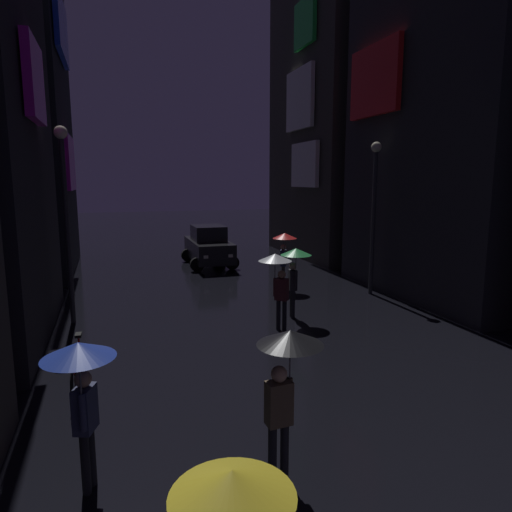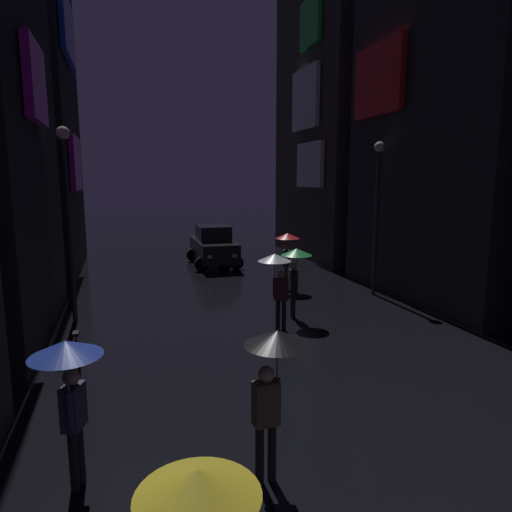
{
  "view_description": "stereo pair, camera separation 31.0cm",
  "coord_description": "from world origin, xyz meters",
  "px_view_note": "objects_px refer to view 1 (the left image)",
  "views": [
    {
      "loc": [
        -3.82,
        -0.37,
        4.08
      ],
      "look_at": [
        0.0,
        11.62,
        1.96
      ],
      "focal_mm": 32.0,
      "sensor_mm": 36.0,
      "label": 1
    },
    {
      "loc": [
        -3.52,
        -0.46,
        4.08
      ],
      "look_at": [
        0.0,
        11.62,
        1.96
      ],
      "focal_mm": 32.0,
      "sensor_mm": 36.0,
      "label": 2
    }
  ],
  "objects_px": {
    "pedestrian_far_right_black": "(286,364)",
    "car_distant": "(209,246)",
    "bicycle_parked_at_storefront": "(77,370)",
    "pedestrian_foreground_right_blue": "(81,375)",
    "streetlamp_right_far": "(374,200)",
    "pedestrian_near_crossing_green": "(295,263)",
    "pedestrian_midstreet_left_clear": "(277,270)",
    "pedestrian_foreground_left_red": "(284,245)",
    "streetlamp_left_far": "(65,203)"
  },
  "relations": [
    {
      "from": "pedestrian_far_right_black",
      "to": "car_distant",
      "type": "distance_m",
      "value": 16.09
    },
    {
      "from": "pedestrian_far_right_black",
      "to": "pedestrian_near_crossing_green",
      "type": "bearing_deg",
      "value": 66.63
    },
    {
      "from": "pedestrian_foreground_right_blue",
      "to": "pedestrian_midstreet_left_clear",
      "type": "relative_size",
      "value": 1.0
    },
    {
      "from": "pedestrian_foreground_right_blue",
      "to": "pedestrian_far_right_black",
      "type": "height_order",
      "value": "same"
    },
    {
      "from": "car_distant",
      "to": "bicycle_parked_at_storefront",
      "type": "bearing_deg",
      "value": -113.06
    },
    {
      "from": "pedestrian_far_right_black",
      "to": "bicycle_parked_at_storefront",
      "type": "bearing_deg",
      "value": 127.53
    },
    {
      "from": "pedestrian_far_right_black",
      "to": "streetlamp_right_far",
      "type": "relative_size",
      "value": 0.4
    },
    {
      "from": "pedestrian_foreground_left_red",
      "to": "bicycle_parked_at_storefront",
      "type": "height_order",
      "value": "pedestrian_foreground_left_red"
    },
    {
      "from": "car_distant",
      "to": "streetlamp_right_far",
      "type": "height_order",
      "value": "streetlamp_right_far"
    },
    {
      "from": "pedestrian_near_crossing_green",
      "to": "streetlamp_left_far",
      "type": "height_order",
      "value": "streetlamp_left_far"
    },
    {
      "from": "pedestrian_midstreet_left_clear",
      "to": "pedestrian_far_right_black",
      "type": "xyz_separation_m",
      "value": [
        -2.07,
        -5.95,
        0.0
      ]
    },
    {
      "from": "pedestrian_near_crossing_green",
      "to": "pedestrian_far_right_black",
      "type": "bearing_deg",
      "value": -113.37
    },
    {
      "from": "pedestrian_foreground_right_blue",
      "to": "pedestrian_near_crossing_green",
      "type": "xyz_separation_m",
      "value": [
        5.5,
        6.32,
        0.0
      ]
    },
    {
      "from": "pedestrian_foreground_left_red",
      "to": "bicycle_parked_at_storefront",
      "type": "xyz_separation_m",
      "value": [
        -6.9,
        -6.65,
        -1.28
      ]
    },
    {
      "from": "bicycle_parked_at_storefront",
      "to": "streetlamp_left_far",
      "type": "bearing_deg",
      "value": 95.0
    },
    {
      "from": "pedestrian_foreground_right_blue",
      "to": "bicycle_parked_at_storefront",
      "type": "relative_size",
      "value": 1.16
    },
    {
      "from": "pedestrian_midstreet_left_clear",
      "to": "pedestrian_near_crossing_green",
      "type": "xyz_separation_m",
      "value": [
        0.85,
        0.82,
        0.0
      ]
    },
    {
      "from": "pedestrian_foreground_right_blue",
      "to": "streetlamp_right_far",
      "type": "xyz_separation_m",
      "value": [
        9.28,
        8.27,
        1.7
      ]
    },
    {
      "from": "bicycle_parked_at_storefront",
      "to": "streetlamp_left_far",
      "type": "distance_m",
      "value": 5.52
    },
    {
      "from": "pedestrian_far_right_black",
      "to": "car_distant",
      "type": "xyz_separation_m",
      "value": [
        2.27,
        15.92,
        -0.74
      ]
    },
    {
      "from": "pedestrian_foreground_left_red",
      "to": "pedestrian_far_right_black",
      "type": "xyz_separation_m",
      "value": [
        -4.01,
        -10.42,
        0.0
      ]
    },
    {
      "from": "pedestrian_foreground_right_blue",
      "to": "streetlamp_left_far",
      "type": "bearing_deg",
      "value": 95.23
    },
    {
      "from": "pedestrian_near_crossing_green",
      "to": "car_distant",
      "type": "xyz_separation_m",
      "value": [
        -0.65,
        9.14,
        -0.74
      ]
    },
    {
      "from": "car_distant",
      "to": "pedestrian_midstreet_left_clear",
      "type": "bearing_deg",
      "value": -91.14
    },
    {
      "from": "car_distant",
      "to": "streetlamp_right_far",
      "type": "xyz_separation_m",
      "value": [
        4.43,
        -7.2,
        2.44
      ]
    },
    {
      "from": "bicycle_parked_at_storefront",
      "to": "streetlamp_left_far",
      "type": "xyz_separation_m",
      "value": [
        -0.4,
        4.58,
        3.06
      ]
    },
    {
      "from": "pedestrian_near_crossing_green",
      "to": "pedestrian_foreground_left_red",
      "type": "relative_size",
      "value": 1.0
    },
    {
      "from": "car_distant",
      "to": "streetlamp_right_far",
      "type": "distance_m",
      "value": 8.79
    },
    {
      "from": "pedestrian_foreground_right_blue",
      "to": "pedestrian_far_right_black",
      "type": "xyz_separation_m",
      "value": [
        2.58,
        -0.45,
        0.0
      ]
    },
    {
      "from": "pedestrian_near_crossing_green",
      "to": "bicycle_parked_at_storefront",
      "type": "xyz_separation_m",
      "value": [
        -5.82,
        -3.0,
        -1.28
      ]
    },
    {
      "from": "pedestrian_foreground_right_blue",
      "to": "streetlamp_left_far",
      "type": "xyz_separation_m",
      "value": [
        -0.72,
        7.91,
        1.78
      ]
    },
    {
      "from": "pedestrian_foreground_left_red",
      "to": "streetlamp_right_far",
      "type": "height_order",
      "value": "streetlamp_right_far"
    },
    {
      "from": "pedestrian_foreground_left_red",
      "to": "streetlamp_right_far",
      "type": "bearing_deg",
      "value": -32.25
    },
    {
      "from": "pedestrian_foreground_right_blue",
      "to": "pedestrian_foreground_left_red",
      "type": "relative_size",
      "value": 1.0
    },
    {
      "from": "pedestrian_near_crossing_green",
      "to": "bicycle_parked_at_storefront",
      "type": "distance_m",
      "value": 6.67
    },
    {
      "from": "pedestrian_foreground_right_blue",
      "to": "pedestrian_midstreet_left_clear",
      "type": "xyz_separation_m",
      "value": [
        4.65,
        5.51,
        0.0
      ]
    },
    {
      "from": "pedestrian_near_crossing_green",
      "to": "pedestrian_foreground_left_red",
      "type": "distance_m",
      "value": 3.81
    },
    {
      "from": "pedestrian_near_crossing_green",
      "to": "streetlamp_left_far",
      "type": "distance_m",
      "value": 6.66
    },
    {
      "from": "pedestrian_midstreet_left_clear",
      "to": "car_distant",
      "type": "distance_m",
      "value": 9.99
    },
    {
      "from": "car_distant",
      "to": "streetlamp_left_far",
      "type": "bearing_deg",
      "value": -126.38
    },
    {
      "from": "pedestrian_near_crossing_green",
      "to": "pedestrian_midstreet_left_clear",
      "type": "bearing_deg",
      "value": -136.24
    },
    {
      "from": "pedestrian_midstreet_left_clear",
      "to": "bicycle_parked_at_storefront",
      "type": "relative_size",
      "value": 1.16
    },
    {
      "from": "pedestrian_foreground_left_red",
      "to": "streetlamp_right_far",
      "type": "xyz_separation_m",
      "value": [
        2.7,
        -1.7,
        1.7
      ]
    },
    {
      "from": "pedestrian_midstreet_left_clear",
      "to": "bicycle_parked_at_storefront",
      "type": "distance_m",
      "value": 5.58
    },
    {
      "from": "pedestrian_midstreet_left_clear",
      "to": "pedestrian_far_right_black",
      "type": "distance_m",
      "value": 6.3
    },
    {
      "from": "bicycle_parked_at_storefront",
      "to": "pedestrian_foreground_left_red",
      "type": "bearing_deg",
      "value": 43.91
    },
    {
      "from": "car_distant",
      "to": "pedestrian_foreground_left_red",
      "type": "bearing_deg",
      "value": -72.47
    },
    {
      "from": "pedestrian_foreground_left_red",
      "to": "car_distant",
      "type": "relative_size",
      "value": 0.51
    },
    {
      "from": "pedestrian_near_crossing_green",
      "to": "streetlamp_right_far",
      "type": "bearing_deg",
      "value": 27.31
    },
    {
      "from": "pedestrian_foreground_left_red",
      "to": "streetlamp_left_far",
      "type": "height_order",
      "value": "streetlamp_left_far"
    }
  ]
}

